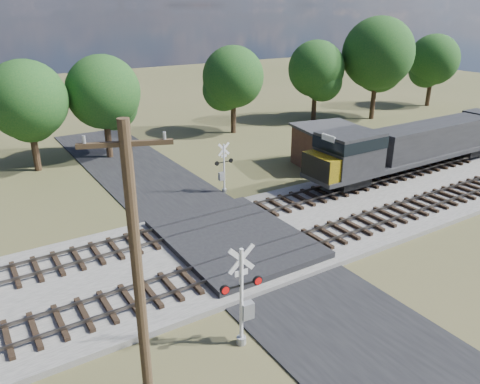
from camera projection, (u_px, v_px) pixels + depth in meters
ground at (238, 249)px, 26.08m from camera, size 160.00×160.00×0.00m
ballast_bed at (360, 205)px, 31.38m from camera, size 140.00×10.00×0.30m
road at (238, 248)px, 26.07m from camera, size 7.00×60.00×0.08m
crossing_panel at (234, 240)px, 26.36m from camera, size 7.00×9.00×0.62m
track_near at (305, 242)px, 25.91m from camera, size 140.00×2.60×0.33m
track_far at (255, 211)px, 29.83m from camera, size 140.00×2.60×0.33m
crossing_signal_near at (243, 304)px, 18.12m from camera, size 1.79×0.40×4.44m
crossing_signal_far at (223, 172)px, 33.35m from camera, size 1.50×0.33×3.73m
utility_pole at (138, 279)px, 13.46m from camera, size 2.33×1.01×10.00m
equipment_shed at (328, 147)px, 38.76m from camera, size 5.84×5.84×3.42m
treeline at (210, 77)px, 44.63m from camera, size 76.58×10.76×11.61m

